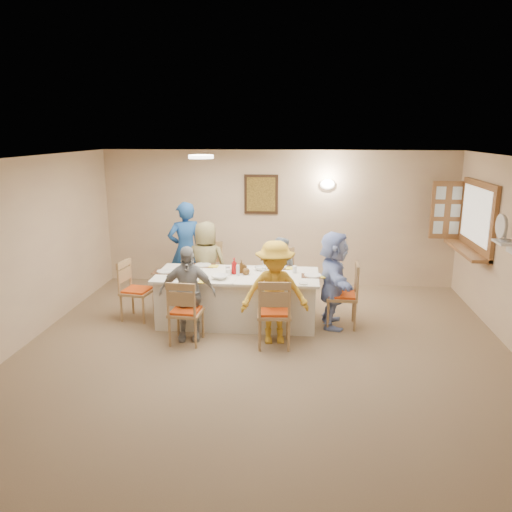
# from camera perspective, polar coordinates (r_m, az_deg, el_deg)

# --- Properties ---
(ground) EXTENTS (7.00, 7.00, 0.00)m
(ground) POSITION_cam_1_polar(r_m,az_deg,el_deg) (6.33, 0.63, -12.43)
(ground) COLOR #7F6347
(room_walls) EXTENTS (7.00, 7.00, 7.00)m
(room_walls) POSITION_cam_1_polar(r_m,az_deg,el_deg) (5.81, 0.67, 1.05)
(room_walls) COLOR beige
(room_walls) RESTS_ON ground
(wall_picture) EXTENTS (0.62, 0.05, 0.72)m
(wall_picture) POSITION_cam_1_polar(r_m,az_deg,el_deg) (9.21, 0.59, 7.06)
(wall_picture) COLOR black
(wall_picture) RESTS_ON room_walls
(wall_sconce) EXTENTS (0.26, 0.09, 0.18)m
(wall_sconce) POSITION_cam_1_polar(r_m,az_deg,el_deg) (9.14, 8.17, 8.13)
(wall_sconce) COLOR white
(wall_sconce) RESTS_ON room_walls
(ceiling_light) EXTENTS (0.36, 0.36, 0.05)m
(ceiling_light) POSITION_cam_1_polar(r_m,az_deg,el_deg) (7.30, -6.31, 11.21)
(ceiling_light) COLOR white
(ceiling_light) RESTS_ON room_walls
(serving_hatch) EXTENTS (0.06, 1.50, 1.15)m
(serving_hatch) POSITION_cam_1_polar(r_m,az_deg,el_deg) (8.60, 23.98, 4.01)
(serving_hatch) COLOR #955D36
(serving_hatch) RESTS_ON room_walls
(hatch_sill) EXTENTS (0.30, 1.50, 0.05)m
(hatch_sill) POSITION_cam_1_polar(r_m,az_deg,el_deg) (8.66, 22.89, 0.63)
(hatch_sill) COLOR #955D36
(hatch_sill) RESTS_ON room_walls
(shutter_door) EXTENTS (0.55, 0.04, 1.00)m
(shutter_door) POSITION_cam_1_polar(r_m,az_deg,el_deg) (9.24, 21.00, 4.91)
(shutter_door) COLOR #955D36
(shutter_door) RESTS_ON room_walls
(fan_shelf) EXTENTS (0.22, 0.36, 0.03)m
(fan_shelf) POSITION_cam_1_polar(r_m,az_deg,el_deg) (7.35, 26.55, 1.40)
(fan_shelf) COLOR white
(fan_shelf) RESTS_ON room_walls
(desk_fan) EXTENTS (0.30, 0.30, 0.28)m
(desk_fan) POSITION_cam_1_polar(r_m,az_deg,el_deg) (7.31, 26.46, 2.55)
(desk_fan) COLOR #A5A5A8
(desk_fan) RESTS_ON fan_shelf
(dining_table) EXTENTS (2.41, 1.02, 0.76)m
(dining_table) POSITION_cam_1_polar(r_m,az_deg,el_deg) (7.54, -2.14, -4.85)
(dining_table) COLOR white
(dining_table) RESTS_ON ground
(chair_back_left) EXTENTS (0.51, 0.51, 1.03)m
(chair_back_left) POSITION_cam_1_polar(r_m,az_deg,el_deg) (8.35, -5.52, -2.04)
(chair_back_left) COLOR tan
(chair_back_left) RESTS_ON ground
(chair_back_right) EXTENTS (0.51, 0.51, 0.97)m
(chair_back_right) POSITION_cam_1_polar(r_m,az_deg,el_deg) (8.22, 2.74, -2.49)
(chair_back_right) COLOR tan
(chair_back_right) RESTS_ON ground
(chair_front_left) EXTENTS (0.47, 0.47, 0.91)m
(chair_front_left) POSITION_cam_1_polar(r_m,az_deg,el_deg) (6.88, -8.00, -6.20)
(chair_front_left) COLOR tan
(chair_front_left) RESTS_ON ground
(chair_front_right) EXTENTS (0.49, 0.49, 0.97)m
(chair_front_right) POSITION_cam_1_polar(r_m,az_deg,el_deg) (6.70, 2.09, -6.38)
(chair_front_right) COLOR tan
(chair_front_right) RESTS_ON ground
(chair_left_end) EXTENTS (0.51, 0.51, 0.93)m
(chair_left_end) POSITION_cam_1_polar(r_m,az_deg,el_deg) (7.86, -13.44, -3.81)
(chair_left_end) COLOR tan
(chair_left_end) RESTS_ON ground
(chair_right_end) EXTENTS (0.48, 0.48, 0.97)m
(chair_right_end) POSITION_cam_1_polar(r_m,az_deg,el_deg) (7.47, 9.76, -4.38)
(chair_right_end) COLOR tan
(chair_right_end) RESTS_ON ground
(diner_back_left) EXTENTS (0.81, 0.62, 1.42)m
(diner_back_left) POSITION_cam_1_polar(r_m,az_deg,el_deg) (8.18, -5.71, -0.96)
(diner_back_left) COLOR olive
(diner_back_left) RESTS_ON ground
(diner_back_right) EXTENTS (0.68, 0.58, 1.19)m
(diner_back_right) POSITION_cam_1_polar(r_m,az_deg,el_deg) (8.07, 2.71, -1.97)
(diner_back_right) COLOR #8290A0
(diner_back_right) RESTS_ON ground
(diner_front_left) EXTENTS (0.83, 0.46, 1.33)m
(diner_front_left) POSITION_cam_1_polar(r_m,az_deg,el_deg) (6.92, -7.84, -4.24)
(diner_front_left) COLOR #9C9C9C
(diner_front_left) RESTS_ON ground
(diner_front_right) EXTENTS (1.08, 0.81, 1.43)m
(diner_front_right) POSITION_cam_1_polar(r_m,az_deg,el_deg) (6.74, 2.16, -4.20)
(diner_front_right) COLOR gold
(diner_front_right) RESTS_ON ground
(diner_right_end) EXTENTS (1.36, 0.52, 1.43)m
(diner_right_end) POSITION_cam_1_polar(r_m,az_deg,el_deg) (7.39, 8.83, -2.66)
(diner_right_end) COLOR #9FB6F5
(diner_right_end) RESTS_ON ground
(caregiver) EXTENTS (0.94, 0.91, 1.67)m
(caregiver) POSITION_cam_1_polar(r_m,az_deg,el_deg) (8.69, -8.06, 0.70)
(caregiver) COLOR #1F4C92
(caregiver) RESTS_ON ground
(placemat_fl) EXTENTS (0.34, 0.25, 0.01)m
(placemat_fl) POSITION_cam_1_polar(r_m,az_deg,el_deg) (7.13, -7.39, -2.84)
(placemat_fl) COLOR #472B19
(placemat_fl) RESTS_ON dining_table
(plate_fl) EXTENTS (0.23, 0.23, 0.01)m
(plate_fl) POSITION_cam_1_polar(r_m,az_deg,el_deg) (7.13, -7.40, -2.77)
(plate_fl) COLOR white
(plate_fl) RESTS_ON dining_table
(napkin_fl) EXTENTS (0.13, 0.13, 0.01)m
(napkin_fl) POSITION_cam_1_polar(r_m,az_deg,el_deg) (7.05, -6.05, -2.96)
(napkin_fl) COLOR yellow
(napkin_fl) RESTS_ON dining_table
(placemat_fr) EXTENTS (0.34, 0.26, 0.01)m
(placemat_fr) POSITION_cam_1_polar(r_m,az_deg,el_deg) (6.97, 2.29, -3.13)
(placemat_fr) COLOR #472B19
(placemat_fr) RESTS_ON dining_table
(plate_fr) EXTENTS (0.23, 0.23, 0.01)m
(plate_fr) POSITION_cam_1_polar(r_m,az_deg,el_deg) (6.97, 2.29, -3.06)
(plate_fr) COLOR white
(plate_fr) RESTS_ON dining_table
(napkin_fr) EXTENTS (0.15, 0.15, 0.01)m
(napkin_fr) POSITION_cam_1_polar(r_m,az_deg,el_deg) (6.91, 3.76, -3.24)
(napkin_fr) COLOR yellow
(napkin_fr) RESTS_ON dining_table
(placemat_bl) EXTENTS (0.37, 0.28, 0.01)m
(placemat_bl) POSITION_cam_1_polar(r_m,az_deg,el_deg) (7.92, -6.07, -1.09)
(placemat_bl) COLOR #472B19
(placemat_bl) RESTS_ON dining_table
(plate_bl) EXTENTS (0.26, 0.26, 0.02)m
(plate_bl) POSITION_cam_1_polar(r_m,az_deg,el_deg) (7.92, -6.08, -1.02)
(plate_bl) COLOR white
(plate_bl) RESTS_ON dining_table
(napkin_bl) EXTENTS (0.14, 0.14, 0.01)m
(napkin_bl) POSITION_cam_1_polar(r_m,az_deg,el_deg) (7.84, -4.86, -1.17)
(napkin_bl) COLOR yellow
(napkin_bl) RESTS_ON dining_table
(placemat_br) EXTENTS (0.34, 0.26, 0.01)m
(placemat_br) POSITION_cam_1_polar(r_m,az_deg,el_deg) (7.78, 2.63, -1.31)
(placemat_br) COLOR #472B19
(placemat_br) RESTS_ON dining_table
(plate_br) EXTENTS (0.25, 0.25, 0.02)m
(plate_br) POSITION_cam_1_polar(r_m,az_deg,el_deg) (7.77, 2.63, -1.24)
(plate_br) COLOR white
(plate_br) RESTS_ON dining_table
(napkin_br) EXTENTS (0.14, 0.14, 0.01)m
(napkin_br) POSITION_cam_1_polar(r_m,az_deg,el_deg) (7.72, 3.95, -1.39)
(napkin_br) COLOR yellow
(napkin_br) RESTS_ON dining_table
(placemat_le) EXTENTS (0.36, 0.27, 0.01)m
(placemat_le) POSITION_cam_1_polar(r_m,az_deg,el_deg) (7.64, -10.37, -1.80)
(placemat_le) COLOR #472B19
(placemat_le) RESTS_ON dining_table
(plate_le) EXTENTS (0.25, 0.25, 0.02)m
(plate_le) POSITION_cam_1_polar(r_m,az_deg,el_deg) (7.64, -10.37, -1.73)
(plate_le) COLOR white
(plate_le) RESTS_ON dining_table
(napkin_le) EXTENTS (0.13, 0.13, 0.01)m
(napkin_le) POSITION_cam_1_polar(r_m,az_deg,el_deg) (7.55, -9.16, -1.90)
(napkin_le) COLOR yellow
(napkin_le) RESTS_ON dining_table
(placemat_re) EXTENTS (0.34, 0.25, 0.01)m
(placemat_re) POSITION_cam_1_polar(r_m,az_deg,el_deg) (7.37, 6.51, -2.27)
(placemat_re) COLOR #472B19
(placemat_re) RESTS_ON dining_table
(plate_re) EXTENTS (0.26, 0.26, 0.02)m
(plate_re) POSITION_cam_1_polar(r_m,az_deg,el_deg) (7.36, 6.52, -2.19)
(plate_re) COLOR white
(plate_re) RESTS_ON dining_table
(napkin_re) EXTENTS (0.14, 0.14, 0.01)m
(napkin_re) POSITION_cam_1_polar(r_m,az_deg,el_deg) (7.32, 7.93, -2.35)
(napkin_re) COLOR yellow
(napkin_re) RESTS_ON dining_table
(teacup_a) EXTENTS (0.10, 0.10, 0.08)m
(teacup_a) POSITION_cam_1_polar(r_m,az_deg,el_deg) (7.26, -8.80, -2.29)
(teacup_a) COLOR white
(teacup_a) RESTS_ON dining_table
(teacup_b) EXTENTS (0.11, 0.11, 0.07)m
(teacup_b) POSITION_cam_1_polar(r_m,az_deg,el_deg) (7.89, 1.02, -0.82)
(teacup_b) COLOR white
(teacup_b) RESTS_ON dining_table
(bowl_a) EXTENTS (0.35, 0.35, 0.06)m
(bowl_a) POSITION_cam_1_polar(r_m,az_deg,el_deg) (7.19, -4.14, -2.40)
(bowl_a) COLOR white
(bowl_a) RESTS_ON dining_table
(bowl_b) EXTENTS (0.29, 0.29, 0.06)m
(bowl_b) POSITION_cam_1_polar(r_m,az_deg,el_deg) (7.62, 0.52, -1.43)
(bowl_b) COLOR white
(bowl_b) RESTS_ON dining_table
(condiment_ketchup) EXTENTS (0.16, 0.16, 0.24)m
(condiment_ketchup) POSITION_cam_1_polar(r_m,az_deg,el_deg) (7.40, -2.50, -1.16)
(condiment_ketchup) COLOR #AD0E10
(condiment_ketchup) RESTS_ON dining_table
(condiment_brown) EXTENTS (0.15, 0.15, 0.20)m
(condiment_brown) POSITION_cam_1_polar(r_m,az_deg,el_deg) (7.47, -1.68, -1.19)
(condiment_brown) COLOR brown
(condiment_brown) RESTS_ON dining_table
(condiment_malt) EXTENTS (0.17, 0.17, 0.15)m
(condiment_malt) POSITION_cam_1_polar(r_m,az_deg,el_deg) (7.37, -1.16, -1.59)
(condiment_malt) COLOR brown
(condiment_malt) RESTS_ON dining_table
(drinking_glass) EXTENTS (0.06, 0.06, 0.10)m
(drinking_glass) POSITION_cam_1_polar(r_m,az_deg,el_deg) (7.48, -3.26, -1.52)
(drinking_glass) COLOR silver
(drinking_glass) RESTS_ON dining_table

